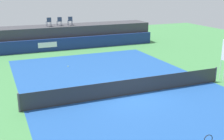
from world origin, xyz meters
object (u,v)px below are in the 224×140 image
spectator_chair_left (59,21)px  spectator_chair_center (70,20)px  spectator_chair_far_left (49,21)px  net_post_near (19,103)px  net_post_far (216,74)px  tennis_ball (68,66)px

spectator_chair_left → spectator_chair_center: (1.11, 0.01, 0.00)m
spectator_chair_far_left → spectator_chair_left: 1.07m
spectator_chair_left → net_post_near: spectator_chair_left is taller
spectator_chair_left → net_post_far: (6.84, -14.97, -2.19)m
spectator_chair_far_left → net_post_far: size_ratio=0.89×
spectator_chair_far_left → spectator_chair_center: size_ratio=1.00×
spectator_chair_far_left → net_post_far: spectator_chair_far_left is taller
net_post_near → spectator_chair_left: bearing=69.6°
spectator_chair_far_left → tennis_ball: spectator_chair_far_left is taller
net_post_far → net_post_near: bearing=180.0°
net_post_near → tennis_ball: net_post_near is taller
spectator_chair_left → spectator_chair_center: bearing=0.7°
tennis_ball → net_post_far: bearing=-42.5°
spectator_chair_left → net_post_near: bearing=-110.4°
spectator_chair_left → net_post_near: size_ratio=0.89×
spectator_chair_left → net_post_near: (-5.56, -14.97, -2.19)m
net_post_far → tennis_ball: size_ratio=14.71×
spectator_chair_far_left → spectator_chair_left: size_ratio=1.00×
spectator_chair_far_left → spectator_chair_center: 2.18m
net_post_near → spectator_chair_center: bearing=66.0°
spectator_chair_center → tennis_ball: size_ratio=13.06×
spectator_chair_left → tennis_ball: (-1.19, -7.62, -2.66)m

